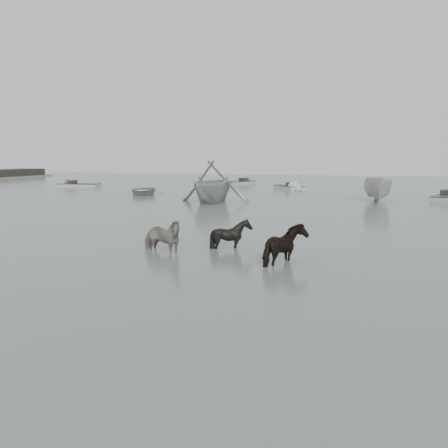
{
  "coord_description": "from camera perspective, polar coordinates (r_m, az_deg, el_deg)",
  "views": [
    {
      "loc": [
        3.51,
        -12.52,
        3.18
      ],
      "look_at": [
        -0.49,
        1.19,
        1.0
      ],
      "focal_mm": 35.0,
      "sensor_mm": 36.0,
      "label": 1
    }
  ],
  "objects": [
    {
      "name": "skiff_mid",
      "position": [
        44.79,
        8.47,
        4.98
      ],
      "size": [
        4.39,
        5.34,
        0.75
      ],
      "primitive_type": null,
      "rotation": [
        0.0,
        0.0,
        -0.96
      ],
      "color": "#B0B2B0",
      "rests_on": "ground"
    },
    {
      "name": "pony_black",
      "position": [
        15.45,
        0.95,
        -0.68
      ],
      "size": [
        1.45,
        1.35,
        1.34
      ],
      "primitive_type": "imported",
      "rotation": [
        0.0,
        0.0,
        1.31
      ],
      "color": "black",
      "rests_on": "ground"
    },
    {
      "name": "rowboat_trail",
      "position": [
        31.39,
        -1.44,
        5.71
      ],
      "size": [
        5.21,
        6.0,
        3.12
      ],
      "primitive_type": "imported",
      "rotation": [
        0.0,
        0.0,
        3.13
      ],
      "color": "#A2A5A3",
      "rests_on": "ground"
    },
    {
      "name": "skiff_far",
      "position": [
        52.59,
        1.91,
        5.6
      ],
      "size": [
        4.83,
        5.64,
        0.75
      ],
      "primitive_type": null,
      "rotation": [
        0.0,
        0.0,
        0.92
      ],
      "color": "#9C9E9C",
      "rests_on": "ground"
    },
    {
      "name": "skiff_port",
      "position": [
        36.57,
        27.1,
        3.32
      ],
      "size": [
        3.42,
        5.49,
        0.75
      ],
      "primitive_type": null,
      "rotation": [
        0.0,
        0.0,
        1.2
      ],
      "color": "#999C9A",
      "rests_on": "ground"
    },
    {
      "name": "skiff_outer",
      "position": [
        50.28,
        -18.39,
        5.03
      ],
      "size": [
        6.35,
        2.27,
        0.75
      ],
      "primitive_type": null,
      "rotation": [
        0.0,
        0.0,
        3.25
      ],
      "color": "#ACACA7",
      "rests_on": "ground"
    },
    {
      "name": "boat_small",
      "position": [
        33.98,
        19.47,
        4.47
      ],
      "size": [
        2.0,
        5.13,
        1.97
      ],
      "primitive_type": "imported",
      "rotation": [
        0.0,
        0.0,
        0.02
      ],
      "color": "#B6B7B2",
      "rests_on": "ground"
    },
    {
      "name": "pony_pinto",
      "position": [
        15.03,
        -8.19,
        -0.79
      ],
      "size": [
        1.86,
        1.14,
        1.46
      ],
      "primitive_type": "imported",
      "rotation": [
        0.0,
        0.0,
        1.35
      ],
      "color": "black",
      "rests_on": "ground"
    },
    {
      "name": "pony_dark",
      "position": [
        13.3,
        8.15,
        -2.02
      ],
      "size": [
        1.27,
        1.48,
        1.47
      ],
      "primitive_type": "imported",
      "rotation": [
        0.0,
        0.0,
        1.59
      ],
      "color": "black",
      "rests_on": "ground"
    },
    {
      "name": "rowboat_lead",
      "position": [
        38.75,
        -10.53,
        4.51
      ],
      "size": [
        4.64,
        5.4,
        0.94
      ],
      "primitive_type": "imported",
      "rotation": [
        0.0,
        0.0,
        0.36
      ],
      "color": "#AFAFAA",
      "rests_on": "ground"
    },
    {
      "name": "ground",
      "position": [
        13.38,
        0.6,
        -5.07
      ],
      "size": [
        140.0,
        140.0,
        0.0
      ],
      "primitive_type": "plane",
      "color": "#4F5E59",
      "rests_on": "ground"
    }
  ]
}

